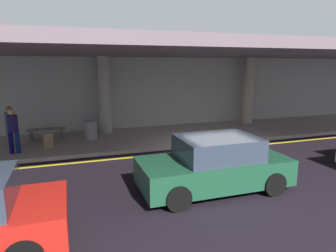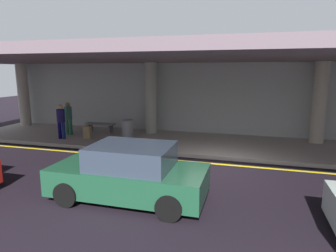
# 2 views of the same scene
# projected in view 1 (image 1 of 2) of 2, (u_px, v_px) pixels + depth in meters

# --- Properties ---
(ground_plane) EXTENTS (60.00, 60.00, 0.00)m
(ground_plane) POSITION_uv_depth(u_px,v_px,m) (222.00, 152.00, 11.89)
(ground_plane) COLOR black
(sidewalk) EXTENTS (26.00, 4.20, 0.15)m
(sidewalk) POSITION_uv_depth(u_px,v_px,m) (192.00, 134.00, 14.75)
(sidewalk) COLOR #B1A79F
(sidewalk) RESTS_ON ground
(lane_stripe_yellow) EXTENTS (26.00, 0.14, 0.01)m
(lane_stripe_yellow) POSITION_uv_depth(u_px,v_px,m) (216.00, 149.00, 12.34)
(lane_stripe_yellow) COLOR yellow
(lane_stripe_yellow) RESTS_ON ground
(support_column_left_mid) EXTENTS (0.63, 0.63, 3.65)m
(support_column_left_mid) POSITION_uv_depth(u_px,v_px,m) (105.00, 95.00, 14.39)
(support_column_left_mid) COLOR #A9AA9C
(support_column_left_mid) RESTS_ON sidewalk
(support_column_center) EXTENTS (0.63, 0.63, 3.65)m
(support_column_center) POSITION_uv_depth(u_px,v_px,m) (248.00, 91.00, 16.89)
(support_column_center) COLOR #B5AB99
(support_column_center) RESTS_ON sidewalk
(ceiling_overhang) EXTENTS (28.00, 13.20, 0.30)m
(ceiling_overhang) POSITION_uv_depth(u_px,v_px,m) (197.00, 53.00, 13.52)
(ceiling_overhang) COLOR slate
(ceiling_overhang) RESTS_ON support_column_far_left
(terminal_back_wall) EXTENTS (26.00, 0.30, 3.80)m
(terminal_back_wall) POSITION_uv_depth(u_px,v_px,m) (176.00, 93.00, 16.48)
(terminal_back_wall) COLOR #AEB2AD
(terminal_back_wall) RESTS_ON ground
(car_dark_green) EXTENTS (4.10, 1.92, 1.50)m
(car_dark_green) POSITION_uv_depth(u_px,v_px,m) (214.00, 165.00, 8.20)
(car_dark_green) COLOR #1B4930
(car_dark_green) RESTS_ON ground
(traveler_with_luggage) EXTENTS (0.38, 0.38, 1.68)m
(traveler_with_luggage) POSITION_uv_depth(u_px,v_px,m) (10.00, 124.00, 11.84)
(traveler_with_luggage) COLOR #376546
(traveler_with_luggage) RESTS_ON sidewalk
(person_waiting_for_ride) EXTENTS (0.38, 0.38, 1.68)m
(person_waiting_for_ride) POSITION_uv_depth(u_px,v_px,m) (13.00, 128.00, 11.05)
(person_waiting_for_ride) COLOR #0B0447
(person_waiting_for_ride) RESTS_ON sidewalk
(suitcase_upright_primary) EXTENTS (0.36, 0.22, 0.90)m
(suitcase_upright_primary) POSITION_uv_depth(u_px,v_px,m) (49.00, 140.00, 11.89)
(suitcase_upright_primary) COLOR #8D754F
(suitcase_upright_primary) RESTS_ON sidewalk
(bench_metal) EXTENTS (1.60, 0.50, 0.48)m
(bench_metal) POSITION_uv_depth(u_px,v_px,m) (46.00, 132.00, 13.28)
(bench_metal) COLOR slate
(bench_metal) RESTS_ON sidewalk
(trash_bin_steel) EXTENTS (0.56, 0.56, 0.85)m
(trash_bin_steel) POSITION_uv_depth(u_px,v_px,m) (91.00, 130.00, 13.25)
(trash_bin_steel) COLOR gray
(trash_bin_steel) RESTS_ON sidewalk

